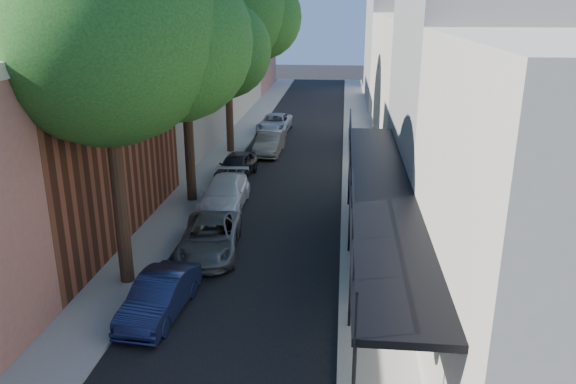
% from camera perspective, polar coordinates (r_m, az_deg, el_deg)
% --- Properties ---
extents(road_surface, '(6.00, 64.00, 0.01)m').
position_cam_1_polar(road_surface, '(36.80, 0.92, 5.04)').
color(road_surface, black).
rests_on(road_surface, ground).
extents(sidewalk_left, '(2.00, 64.00, 0.12)m').
position_cam_1_polar(sidewalk_left, '(37.32, -5.24, 5.24)').
color(sidewalk_left, gray).
rests_on(sidewalk_left, ground).
extents(sidewalk_right, '(2.00, 64.00, 0.12)m').
position_cam_1_polar(sidewalk_right, '(36.68, 7.18, 4.94)').
color(sidewalk_right, gray).
rests_on(sidewalk_right, ground).
extents(buildings_left, '(10.10, 59.10, 12.00)m').
position_cam_1_polar(buildings_left, '(36.73, -14.17, 12.28)').
color(buildings_left, '#B4755C').
rests_on(buildings_left, ground).
extents(buildings_right, '(9.80, 55.00, 10.00)m').
position_cam_1_polar(buildings_right, '(35.91, 15.62, 11.21)').
color(buildings_right, '#B4AE95').
rests_on(buildings_right, ground).
extents(oak_near, '(7.48, 6.80, 11.42)m').
position_cam_1_polar(oak_near, '(17.15, -16.58, 15.48)').
color(oak_near, '#331F14').
rests_on(oak_near, ground).
extents(oak_mid, '(6.60, 6.00, 10.20)m').
position_cam_1_polar(oak_mid, '(24.78, -9.56, 14.76)').
color(oak_mid, '#331F14').
rests_on(oak_mid, ground).
extents(oak_far, '(7.70, 7.00, 11.90)m').
position_cam_1_polar(oak_far, '(33.54, -5.43, 17.89)').
color(oak_far, '#331F14').
rests_on(oak_far, ground).
extents(parked_car_b, '(1.60, 3.77, 1.21)m').
position_cam_1_polar(parked_car_b, '(16.80, -12.93, -10.29)').
color(parked_car_b, '#121A3A').
rests_on(parked_car_b, ground).
extents(parked_car_c, '(2.50, 4.61, 1.23)m').
position_cam_1_polar(parked_car_c, '(20.43, -7.94, -4.60)').
color(parked_car_c, '#54585C').
rests_on(parked_car_c, ground).
extents(parked_car_d, '(1.98, 4.60, 1.32)m').
position_cam_1_polar(parked_car_d, '(24.86, -6.45, -0.16)').
color(parked_car_d, white).
rests_on(parked_car_d, ground).
extents(parked_car_e, '(1.96, 4.00, 1.31)m').
position_cam_1_polar(parked_car_e, '(29.14, -5.25, 2.67)').
color(parked_car_e, black).
rests_on(parked_car_e, ground).
extents(parked_car_f, '(1.54, 4.07, 1.33)m').
position_cam_1_polar(parked_car_f, '(33.82, -1.89, 4.98)').
color(parked_car_f, '#6D665C').
rests_on(parked_car_f, ground).
extents(parked_car_g, '(2.35, 4.61, 1.25)m').
position_cam_1_polar(parked_car_g, '(39.88, -1.35, 7.00)').
color(parked_car_g, '#9EA5B2').
rests_on(parked_car_g, ground).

